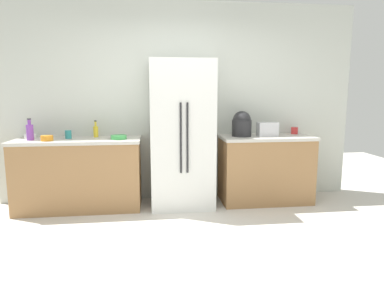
{
  "coord_description": "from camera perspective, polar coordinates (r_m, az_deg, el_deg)",
  "views": [
    {
      "loc": [
        -0.39,
        -2.7,
        1.47
      ],
      "look_at": [
        -0.01,
        0.46,
        0.98
      ],
      "focal_mm": 30.78,
      "sensor_mm": 36.0,
      "label": 1
    }
  ],
  "objects": [
    {
      "name": "ground_plane",
      "position": [
        3.1,
        1.19,
        -19.58
      ],
      "size": [
        9.79,
        9.79,
        0.0
      ],
      "primitive_type": "plane",
      "color": "beige"
    },
    {
      "name": "kitchen_back_panel",
      "position": [
        4.61,
        -2.07,
        7.19
      ],
      "size": [
        4.9,
        0.1,
        2.69
      ],
      "primitive_type": "cube",
      "color": "silver",
      "rests_on": "ground_plane"
    },
    {
      "name": "counter_left",
      "position": [
        4.46,
        -18.91,
        -4.92
      ],
      "size": [
        1.56,
        0.61,
        0.91
      ],
      "color": "#9E7247",
      "rests_on": "ground_plane"
    },
    {
      "name": "counter_right",
      "position": [
        4.62,
        12.56,
        -4.19
      ],
      "size": [
        1.23,
        0.61,
        0.91
      ],
      "color": "#9E7247",
      "rests_on": "ground_plane"
    },
    {
      "name": "refrigerator",
      "position": [
        4.26,
        -1.8,
        1.61
      ],
      "size": [
        0.8,
        0.65,
        1.89
      ],
      "color": "white",
      "rests_on": "ground_plane"
    },
    {
      "name": "toaster",
      "position": [
        4.49,
        12.94,
        2.49
      ],
      "size": [
        0.26,
        0.15,
        0.19
      ],
      "primitive_type": "cube",
      "color": "silver",
      "rests_on": "counter_right"
    },
    {
      "name": "rice_cooker",
      "position": [
        4.42,
        8.62,
        3.41
      ],
      "size": [
        0.26,
        0.26,
        0.34
      ],
      "color": "#262628",
      "rests_on": "counter_right"
    },
    {
      "name": "bottle_a",
      "position": [
        4.48,
        -16.33,
        2.19
      ],
      "size": [
        0.06,
        0.06,
        0.22
      ],
      "color": "yellow",
      "rests_on": "counter_left"
    },
    {
      "name": "bottle_b",
      "position": [
        4.47,
        -26.27,
        1.96
      ],
      "size": [
        0.08,
        0.08,
        0.27
      ],
      "color": "purple",
      "rests_on": "counter_left"
    },
    {
      "name": "cup_a",
      "position": [
        4.44,
        -20.64,
        1.55
      ],
      "size": [
        0.08,
        0.08,
        0.1
      ],
      "primitive_type": "cylinder",
      "color": "teal",
      "rests_on": "counter_left"
    },
    {
      "name": "cup_b",
      "position": [
        4.86,
        17.33,
        2.23
      ],
      "size": [
        0.09,
        0.09,
        0.09
      ],
      "primitive_type": "cylinder",
      "color": "red",
      "rests_on": "counter_right"
    },
    {
      "name": "cup_c",
      "position": [
        4.67,
        14.13,
        2.09
      ],
      "size": [
        0.08,
        0.08,
        0.09
      ],
      "primitive_type": "cylinder",
      "color": "brown",
      "rests_on": "counter_right"
    },
    {
      "name": "bowl_a",
      "position": [
        4.21,
        -12.58,
        1.17
      ],
      "size": [
        0.2,
        0.2,
        0.05
      ],
      "primitive_type": "cylinder",
      "color": "green",
      "rests_on": "counter_left"
    },
    {
      "name": "bowl_b",
      "position": [
        4.65,
        -26.22,
        1.23
      ],
      "size": [
        0.14,
        0.14,
        0.06
      ],
      "primitive_type": "cylinder",
      "color": "white",
      "rests_on": "counter_left"
    },
    {
      "name": "bowl_c",
      "position": [
        4.34,
        -23.82,
        0.94
      ],
      "size": [
        0.14,
        0.14,
        0.06
      ],
      "primitive_type": "cylinder",
      "color": "orange",
      "rests_on": "counter_left"
    }
  ]
}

